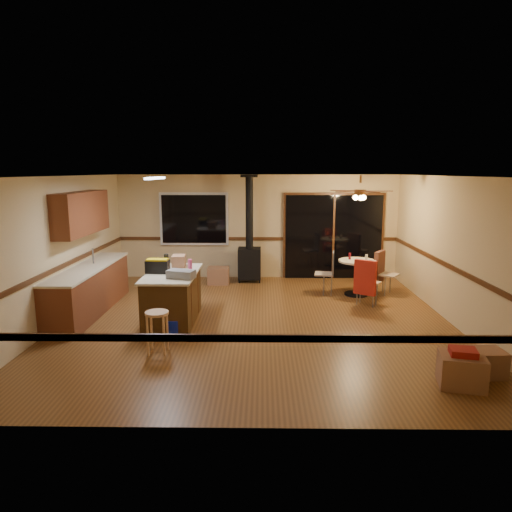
{
  "coord_description": "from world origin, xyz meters",
  "views": [
    {
      "loc": [
        0.12,
        -7.92,
        2.69
      ],
      "look_at": [
        0.0,
        0.3,
        1.15
      ],
      "focal_mm": 32.0,
      "sensor_mm": 36.0,
      "label": 1
    }
  ],
  "objects_px": {
    "bar_stool": "(158,332)",
    "chair_near": "(366,277)",
    "toolbox_grey": "(181,274)",
    "blue_bucket": "(174,326)",
    "box_corner_b": "(486,363)",
    "toolbox_black": "(158,267)",
    "chair_left": "(329,268)",
    "kitchen_island": "(173,297)",
    "wood_stove": "(249,252)",
    "chair_right": "(380,267)",
    "dining_table": "(357,272)",
    "box_under_window": "(218,276)",
    "box_corner_a": "(462,371)"
  },
  "relations": [
    {
      "from": "bar_stool",
      "to": "chair_near",
      "type": "height_order",
      "value": "chair_near"
    },
    {
      "from": "toolbox_grey",
      "to": "chair_near",
      "type": "xyz_separation_m",
      "value": [
        3.44,
        1.39,
        -0.37
      ]
    },
    {
      "from": "blue_bucket",
      "to": "box_corner_b",
      "type": "xyz_separation_m",
      "value": [
        4.46,
        -1.51,
        0.05
      ]
    },
    {
      "from": "toolbox_black",
      "to": "blue_bucket",
      "type": "height_order",
      "value": "toolbox_black"
    },
    {
      "from": "chair_left",
      "to": "kitchen_island",
      "type": "bearing_deg",
      "value": -148.4
    },
    {
      "from": "chair_near",
      "to": "toolbox_grey",
      "type": "bearing_deg",
      "value": -157.97
    },
    {
      "from": "wood_stove",
      "to": "toolbox_black",
      "type": "xyz_separation_m",
      "value": [
        -1.54,
        -3.07,
        0.28
      ]
    },
    {
      "from": "toolbox_black",
      "to": "chair_near",
      "type": "distance_m",
      "value": 4.07
    },
    {
      "from": "chair_right",
      "to": "chair_near",
      "type": "bearing_deg",
      "value": -118.72
    },
    {
      "from": "dining_table",
      "to": "box_corner_b",
      "type": "height_order",
      "value": "dining_table"
    },
    {
      "from": "box_under_window",
      "to": "bar_stool",
      "type": "bearing_deg",
      "value": -96.77
    },
    {
      "from": "chair_right",
      "to": "box_under_window",
      "type": "height_order",
      "value": "chair_right"
    },
    {
      "from": "wood_stove",
      "to": "blue_bucket",
      "type": "bearing_deg",
      "value": -107.34
    },
    {
      "from": "toolbox_black",
      "to": "box_corner_a",
      "type": "xyz_separation_m",
      "value": [
        4.39,
        -2.47,
        -0.81
      ]
    },
    {
      "from": "dining_table",
      "to": "box_corner_a",
      "type": "height_order",
      "value": "dining_table"
    },
    {
      "from": "kitchen_island",
      "to": "chair_left",
      "type": "bearing_deg",
      "value": 31.6
    },
    {
      "from": "chair_left",
      "to": "box_corner_b",
      "type": "bearing_deg",
      "value": -69.63
    },
    {
      "from": "wood_stove",
      "to": "dining_table",
      "type": "xyz_separation_m",
      "value": [
        2.38,
        -1.23,
        -0.2
      ]
    },
    {
      "from": "kitchen_island",
      "to": "bar_stool",
      "type": "bearing_deg",
      "value": -87.9
    },
    {
      "from": "box_corner_a",
      "to": "wood_stove",
      "type": "bearing_deg",
      "value": 117.14
    },
    {
      "from": "toolbox_grey",
      "to": "chair_left",
      "type": "bearing_deg",
      "value": 39.28
    },
    {
      "from": "chair_right",
      "to": "box_corner_b",
      "type": "bearing_deg",
      "value": -84.9
    },
    {
      "from": "chair_right",
      "to": "box_corner_a",
      "type": "relative_size",
      "value": 1.29
    },
    {
      "from": "blue_bucket",
      "to": "kitchen_island",
      "type": "bearing_deg",
      "value": 101.49
    },
    {
      "from": "blue_bucket",
      "to": "box_corner_a",
      "type": "xyz_separation_m",
      "value": [
        4.0,
        -1.82,
        0.07
      ]
    },
    {
      "from": "toolbox_black",
      "to": "box_corner_a",
      "type": "relative_size",
      "value": 0.75
    },
    {
      "from": "toolbox_grey",
      "to": "chair_right",
      "type": "xyz_separation_m",
      "value": [
        3.99,
        2.39,
        -0.37
      ]
    },
    {
      "from": "toolbox_black",
      "to": "box_corner_b",
      "type": "xyz_separation_m",
      "value": [
        4.84,
        -2.16,
        -0.83
      ]
    },
    {
      "from": "toolbox_grey",
      "to": "dining_table",
      "type": "distance_m",
      "value": 4.13
    },
    {
      "from": "chair_left",
      "to": "box_under_window",
      "type": "bearing_deg",
      "value": 160.8
    },
    {
      "from": "box_under_window",
      "to": "box_corner_b",
      "type": "distance_m",
      "value": 6.4
    },
    {
      "from": "box_under_window",
      "to": "box_corner_a",
      "type": "height_order",
      "value": "box_corner_a"
    },
    {
      "from": "box_corner_b",
      "to": "toolbox_black",
      "type": "bearing_deg",
      "value": 155.96
    },
    {
      "from": "kitchen_island",
      "to": "dining_table",
      "type": "height_order",
      "value": "kitchen_island"
    },
    {
      "from": "toolbox_black",
      "to": "blue_bucket",
      "type": "relative_size",
      "value": 1.27
    },
    {
      "from": "wood_stove",
      "to": "chair_right",
      "type": "distance_m",
      "value": 3.13
    },
    {
      "from": "bar_stool",
      "to": "box_under_window",
      "type": "xyz_separation_m",
      "value": [
        0.5,
        4.24,
        -0.11
      ]
    },
    {
      "from": "dining_table",
      "to": "box_corner_b",
      "type": "distance_m",
      "value": 4.12
    },
    {
      "from": "blue_bucket",
      "to": "toolbox_grey",
      "type": "bearing_deg",
      "value": 66.82
    },
    {
      "from": "bar_stool",
      "to": "box_under_window",
      "type": "bearing_deg",
      "value": 83.23
    },
    {
      "from": "toolbox_black",
      "to": "chair_right",
      "type": "distance_m",
      "value": 4.91
    },
    {
      "from": "chair_right",
      "to": "bar_stool",
      "type": "bearing_deg",
      "value": -140.57
    },
    {
      "from": "wood_stove",
      "to": "chair_left",
      "type": "distance_m",
      "value": 2.13
    },
    {
      "from": "wood_stove",
      "to": "dining_table",
      "type": "bearing_deg",
      "value": -27.4
    },
    {
      "from": "dining_table",
      "to": "kitchen_island",
      "type": "bearing_deg",
      "value": -153.75
    },
    {
      "from": "chair_right",
      "to": "box_corner_b",
      "type": "height_order",
      "value": "chair_right"
    },
    {
      "from": "toolbox_grey",
      "to": "box_corner_b",
      "type": "bearing_deg",
      "value": -21.93
    },
    {
      "from": "box_corner_b",
      "to": "dining_table",
      "type": "bearing_deg",
      "value": 102.94
    },
    {
      "from": "toolbox_black",
      "to": "blue_bucket",
      "type": "bearing_deg",
      "value": -59.72
    },
    {
      "from": "dining_table",
      "to": "chair_left",
      "type": "height_order",
      "value": "chair_left"
    }
  ]
}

